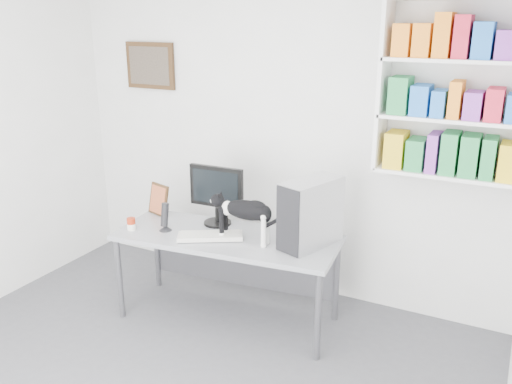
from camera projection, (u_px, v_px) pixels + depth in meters
room at (123, 208)px, 2.92m from camera, size 4.01×4.01×2.70m
bookshelf at (456, 90)px, 3.72m from camera, size 1.03×0.28×1.24m
wall_art at (150, 66)px, 4.98m from camera, size 0.52×0.04×0.42m
desk at (227, 278)px, 4.29m from camera, size 1.79×0.86×0.72m
monitor at (217, 195)px, 4.34m from camera, size 0.47×0.24×0.50m
keyboard at (210, 236)px, 4.13m from camera, size 0.52×0.41×0.04m
pc_tower at (311, 213)px, 3.94m from camera, size 0.37×0.54×0.50m
speaker at (165, 216)px, 4.25m from camera, size 0.12×0.12×0.24m
leaning_print at (159, 199)px, 4.59m from camera, size 0.24×0.15×0.27m
soup_can at (131, 224)px, 4.28m from camera, size 0.09×0.09×0.10m
cat at (246, 220)px, 4.01m from camera, size 0.57×0.17×0.35m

